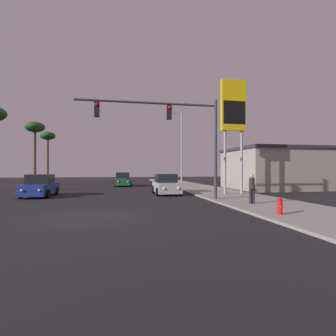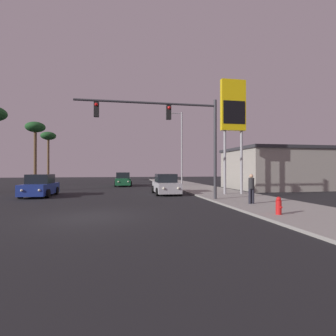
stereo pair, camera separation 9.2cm
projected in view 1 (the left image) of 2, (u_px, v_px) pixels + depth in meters
ground_plane at (92, 217)px, 11.24m from camera, size 120.00×120.00×0.00m
sidewalk_right at (216, 192)px, 22.84m from camera, size 5.00×60.00×0.12m
building_gas_station at (279, 168)px, 27.88m from camera, size 10.30×8.30×4.30m
car_silver at (166, 185)px, 21.72m from camera, size 2.04×4.32×1.68m
car_blue at (40, 186)px, 19.84m from camera, size 2.04×4.34×1.68m
car_green at (123, 180)px, 32.47m from camera, size 2.04×4.33×1.68m
traffic_light_mast at (176, 126)px, 16.66m from camera, size 8.98×0.36×6.50m
street_lamp at (181, 145)px, 32.27m from camera, size 1.74×0.24×9.00m
gas_station_sign at (233, 112)px, 20.63m from camera, size 2.00×0.42×9.00m
fire_hydrant at (280, 206)px, 11.24m from camera, size 0.24×0.34×0.76m
pedestrian_on_sidewalk at (252, 187)px, 14.79m from camera, size 0.34×0.32×1.67m
palm_tree_far at (48, 138)px, 42.77m from camera, size 2.40×2.40×8.21m
palm_tree_mid at (35, 130)px, 33.12m from camera, size 2.40×2.40×8.10m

